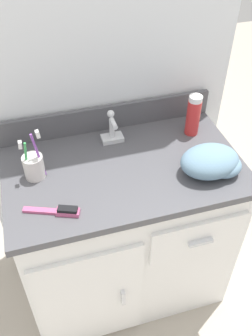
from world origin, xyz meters
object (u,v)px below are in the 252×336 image
Objects in this scene: toothbrush_cup at (34,166)px; shaving_cream_can at (193,115)px; hand_towel at (213,162)px; hairbrush at (59,211)px.

shaving_cream_can is (0.66, 0.09, 0.04)m from toothbrush_cup.
toothbrush_cup is 0.91× the size of hand_towel.
hairbrush is at bearing -175.89° from hand_towel.
shaving_cream_can is 0.78× the size of hand_towel.
shaving_cream_can is at bearing 7.40° from toothbrush_cup.
hand_towel is at bearing -14.46° from toothbrush_cup.
toothbrush_cup reaches higher than hand_towel.
hairbrush is 0.58m from hand_towel.
toothbrush_cup is 0.66m from hand_towel.
hand_towel reaches higher than hairbrush.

